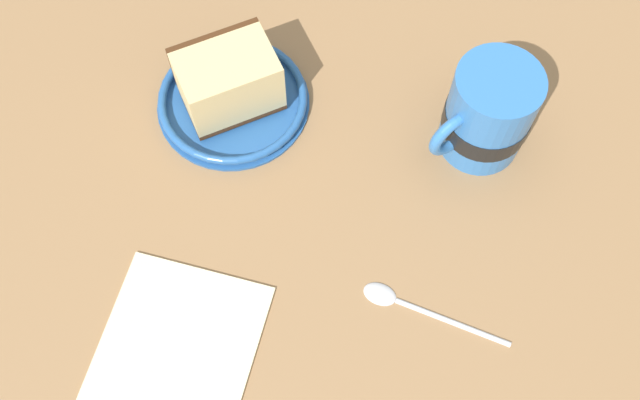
% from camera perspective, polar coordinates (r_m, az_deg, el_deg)
% --- Properties ---
extents(ground_plane, '(1.47, 1.47, 0.03)m').
position_cam_1_polar(ground_plane, '(0.68, -3.40, 0.82)').
color(ground_plane, '#936D47').
extents(small_plate, '(0.15, 0.15, 0.01)m').
position_cam_1_polar(small_plate, '(0.71, -7.03, 7.98)').
color(small_plate, '#26599E').
rests_on(small_plate, ground_plane).
extents(cake_slice, '(0.10, 0.11, 0.06)m').
position_cam_1_polar(cake_slice, '(0.69, -7.41, 9.59)').
color(cake_slice, '#472814').
rests_on(cake_slice, small_plate).
extents(tea_mug, '(0.09, 0.10, 0.10)m').
position_cam_1_polar(tea_mug, '(0.66, 13.32, 6.79)').
color(tea_mug, '#3372BF').
rests_on(tea_mug, ground_plane).
extents(teaspoon, '(0.05, 0.13, 0.01)m').
position_cam_1_polar(teaspoon, '(0.62, 6.90, -8.23)').
color(teaspoon, silver).
rests_on(teaspoon, ground_plane).
extents(folded_napkin, '(0.16, 0.15, 0.01)m').
position_cam_1_polar(folded_napkin, '(0.62, -11.30, -11.17)').
color(folded_napkin, beige).
rests_on(folded_napkin, ground_plane).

